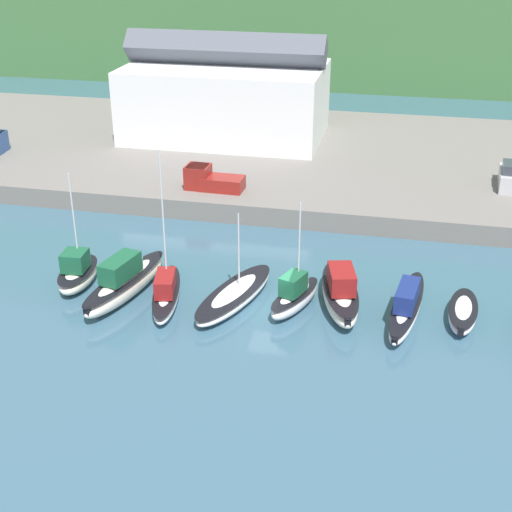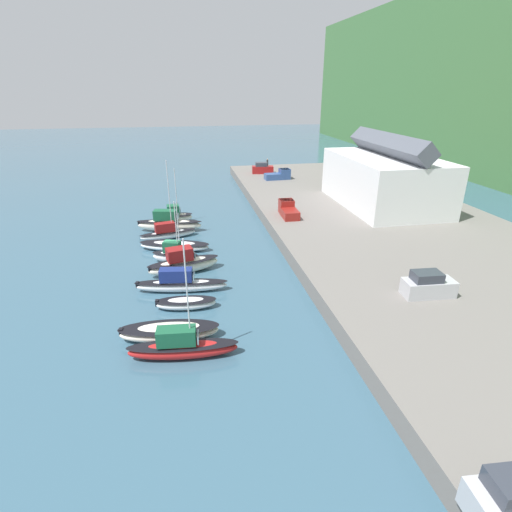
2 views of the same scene
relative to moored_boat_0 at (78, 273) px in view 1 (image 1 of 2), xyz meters
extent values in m
plane|color=#385B70|center=(12.79, -0.28, -0.92)|extent=(320.00, 320.00, 0.00)
cube|color=slate|center=(12.79, 27.28, -0.13)|extent=(90.87, 30.61, 1.60)
cube|color=white|center=(2.18, 29.99, 4.18)|extent=(19.12, 11.79, 7.02)
cube|color=#515660|center=(2.18, 29.99, 9.30)|extent=(19.50, 3.21, 3.21)
ellipsoid|color=white|center=(0.00, 0.04, -0.28)|extent=(2.30, 4.78, 1.28)
ellipsoid|color=black|center=(0.00, 0.04, 0.17)|extent=(2.39, 4.87, 0.12)
cube|color=#195638|center=(0.01, -0.19, 0.97)|extent=(1.59, 1.73, 1.22)
cube|color=#8CA5B2|center=(-0.06, 0.77, 0.79)|extent=(1.33, 0.20, 0.61)
cylinder|color=silver|center=(-0.03, 0.38, 3.50)|extent=(0.10, 0.10, 6.29)
ellipsoid|color=white|center=(3.59, -0.74, -0.14)|extent=(3.45, 8.60, 1.57)
ellipsoid|color=black|center=(3.59, -0.74, 0.41)|extent=(3.55, 8.78, 0.12)
cube|color=#195638|center=(3.50, -1.15, 1.29)|extent=(1.90, 3.15, 1.29)
cube|color=#8CA5B2|center=(3.84, 0.43, 1.10)|extent=(1.19, 0.34, 0.65)
cube|color=black|center=(2.77, -4.66, 0.17)|extent=(0.41, 0.35, 0.56)
ellipsoid|color=white|center=(6.33, -0.89, -0.45)|extent=(2.96, 7.07, 0.94)
ellipsoid|color=black|center=(6.33, -0.89, -0.13)|extent=(3.05, 7.22, 0.12)
cube|color=maroon|center=(6.40, -1.22, 0.58)|extent=(1.62, 2.60, 1.14)
cube|color=#8CA5B2|center=(6.11, 0.10, 0.41)|extent=(1.01, 0.32, 0.57)
cylinder|color=silver|center=(6.21, -0.38, 4.40)|extent=(0.10, 0.10, 8.77)
ellipsoid|color=white|center=(10.48, -0.12, -0.42)|extent=(4.41, 8.42, 1.01)
ellipsoid|color=black|center=(10.48, -0.12, -0.07)|extent=(4.54, 8.60, 0.12)
cylinder|color=silver|center=(10.65, 0.47, 2.48)|extent=(0.10, 0.10, 4.80)
ellipsoid|color=white|center=(14.26, -0.04, -0.30)|extent=(3.06, 5.20, 1.26)
ellipsoid|color=black|center=(14.26, -0.04, 0.14)|extent=(3.15, 5.32, 0.12)
cube|color=#195638|center=(14.18, -0.27, 0.94)|extent=(1.61, 2.02, 1.21)
cube|color=#8CA5B2|center=(14.53, 0.69, 0.76)|extent=(0.94, 0.42, 0.61)
cylinder|color=silver|center=(14.39, 0.32, 3.14)|extent=(0.10, 0.10, 5.63)
ellipsoid|color=white|center=(16.90, 0.85, -0.18)|extent=(3.63, 7.50, 1.48)
ellipsoid|color=black|center=(16.90, 0.85, 0.34)|extent=(3.74, 7.66, 0.12)
cube|color=maroon|center=(16.99, 0.50, 1.19)|extent=(2.03, 2.81, 1.27)
cube|color=#8CA5B2|center=(16.65, 1.87, 1.00)|extent=(1.31, 0.41, 0.64)
cube|color=black|center=(17.72, -2.49, 0.11)|extent=(0.42, 0.36, 0.56)
ellipsoid|color=white|center=(20.97, 0.52, -0.38)|extent=(2.60, 8.61, 1.09)
ellipsoid|color=black|center=(20.97, 0.52, 0.00)|extent=(2.68, 8.78, 0.12)
cube|color=navy|center=(20.91, 0.10, 0.75)|extent=(1.49, 3.09, 1.17)
cube|color=#8CA5B2|center=(21.13, 1.72, 0.58)|extent=(1.00, 0.23, 0.59)
cube|color=black|center=(20.43, -3.47, -0.16)|extent=(0.39, 0.33, 0.56)
ellipsoid|color=white|center=(24.25, 0.85, -0.45)|extent=(2.08, 5.25, 0.94)
ellipsoid|color=black|center=(24.25, 0.85, -0.12)|extent=(2.16, 5.36, 0.12)
cube|color=black|center=(24.03, -1.58, -0.26)|extent=(0.38, 0.31, 0.56)
cube|color=#B7B7BC|center=(28.61, 20.74, 1.37)|extent=(2.07, 4.31, 1.40)
cube|color=maroon|center=(5.70, 15.05, 1.22)|extent=(3.57, 2.10, 1.10)
cube|color=maroon|center=(3.67, 15.11, 1.62)|extent=(1.95, 1.95, 1.90)
cube|color=#2D333D|center=(3.67, 15.11, 2.32)|extent=(1.67, 1.85, 0.50)
camera|label=1|loc=(20.08, -37.60, 21.07)|focal=50.00mm
camera|label=2|loc=(54.84, 1.21, 16.79)|focal=28.00mm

